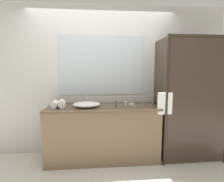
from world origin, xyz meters
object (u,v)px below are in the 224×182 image
(soap_dish, at_px, (132,104))
(amenity_bottle_lotion, at_px, (126,102))
(amenity_bottle_shampoo, at_px, (116,104))
(rolled_towel_middle, at_px, (62,104))
(faucet, at_px, (87,102))
(sink_basin, at_px, (87,104))
(rolled_towel_near_edge, at_px, (55,104))

(soap_dish, relative_size, amenity_bottle_lotion, 1.10)
(amenity_bottle_shampoo, distance_m, rolled_towel_middle, 0.86)
(amenity_bottle_lotion, distance_m, amenity_bottle_shampoo, 0.24)
(faucet, distance_m, amenity_bottle_shampoo, 0.52)
(sink_basin, distance_m, soap_dish, 0.77)
(sink_basin, xyz_separation_m, faucet, (0.00, 0.20, 0.01))
(amenity_bottle_lotion, relative_size, rolled_towel_near_edge, 0.37)
(soap_dish, distance_m, amenity_bottle_lotion, 0.10)
(sink_basin, xyz_separation_m, rolled_towel_near_edge, (-0.50, 0.03, 0.01))
(soap_dish, height_order, rolled_towel_middle, rolled_towel_middle)
(amenity_bottle_shampoo, height_order, rolled_towel_near_edge, amenity_bottle_shampoo)
(faucet, height_order, amenity_bottle_shampoo, faucet)
(sink_basin, bearing_deg, faucet, 90.00)
(faucet, bearing_deg, sink_basin, -90.00)
(rolled_towel_near_edge, distance_m, rolled_towel_middle, 0.11)
(soap_dish, bearing_deg, rolled_towel_near_edge, -175.33)
(sink_basin, distance_m, faucet, 0.20)
(rolled_towel_near_edge, bearing_deg, rolled_towel_middle, -1.63)
(faucet, bearing_deg, rolled_towel_middle, -156.88)
(amenity_bottle_lotion, bearing_deg, amenity_bottle_shampoo, -141.16)
(faucet, height_order, amenity_bottle_lotion, faucet)
(faucet, height_order, soap_dish, faucet)
(rolled_towel_near_edge, xyz_separation_m, rolled_towel_middle, (0.11, -0.00, 0.00))
(amenity_bottle_shampoo, xyz_separation_m, rolled_towel_middle, (-0.86, 0.05, 0.01))
(faucet, xyz_separation_m, amenity_bottle_shampoo, (0.47, -0.22, 0.00))
(faucet, distance_m, soap_dish, 0.76)
(amenity_bottle_shampoo, bearing_deg, faucet, 155.11)
(amenity_bottle_lotion, bearing_deg, rolled_towel_middle, -174.48)
(soap_dish, bearing_deg, rolled_towel_middle, -174.73)
(sink_basin, bearing_deg, soap_dish, 10.10)
(soap_dish, xyz_separation_m, rolled_towel_near_edge, (-1.26, -0.10, 0.04))
(faucet, xyz_separation_m, amenity_bottle_lotion, (0.66, -0.07, -0.01))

